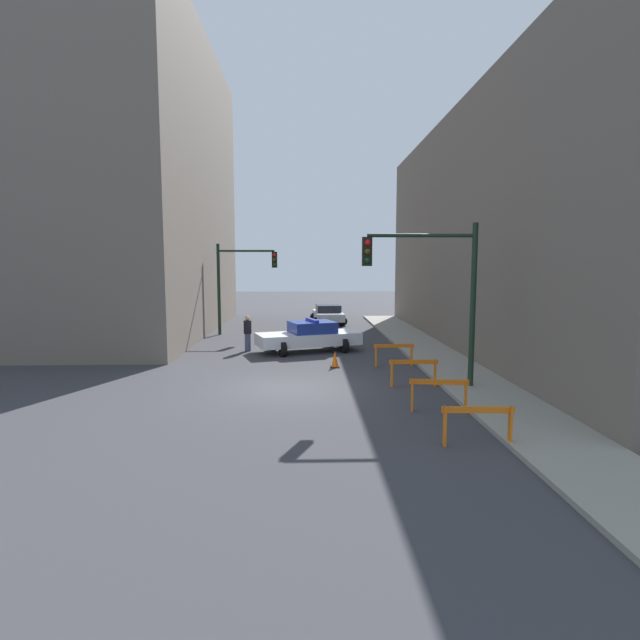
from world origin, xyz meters
name	(u,v)px	position (x,y,z in m)	size (l,w,h in m)	color
ground_plane	(288,388)	(0.00, 0.00, 0.00)	(120.00, 120.00, 0.00)	#38383D
sidewalk_right	(476,385)	(6.20, 0.00, 0.06)	(2.40, 44.00, 0.12)	gray
building_corner_left	(89,187)	(-12.00, 14.00, 8.48)	(14.00, 20.00, 16.96)	#6B6056
building_right	(572,231)	(13.40, 8.00, 5.62)	(12.00, 28.00, 11.23)	#6B6056
traffic_light_near	(437,280)	(4.73, -0.27, 3.53)	(3.64, 0.35, 5.20)	black
traffic_light_far	(238,276)	(-3.30, 12.74, 3.40)	(3.44, 0.35, 5.20)	black
police_car	(309,336)	(0.73, 6.94, 0.72)	(5.04, 3.22, 1.52)	white
parked_car_near	(328,314)	(2.10, 17.96, 0.67)	(2.45, 4.40, 1.31)	silver
pedestrian_crossing	(248,333)	(-2.14, 7.15, 0.86)	(0.40, 0.40, 1.66)	#474C66
barrier_front	(478,419)	(4.37, -5.36, 0.62)	(1.60, 0.23, 0.90)	orange
barrier_mid	(439,390)	(4.21, -2.73, 0.62)	(1.59, 0.33, 0.90)	orange
barrier_back	(414,368)	(4.12, 0.10, 0.62)	(1.60, 0.17, 0.90)	orange
barrier_corner	(394,351)	(4.05, 3.39, 0.62)	(1.60, 0.26, 0.90)	orange
traffic_cone	(335,359)	(1.72, 3.30, 0.32)	(0.36, 0.36, 0.66)	black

